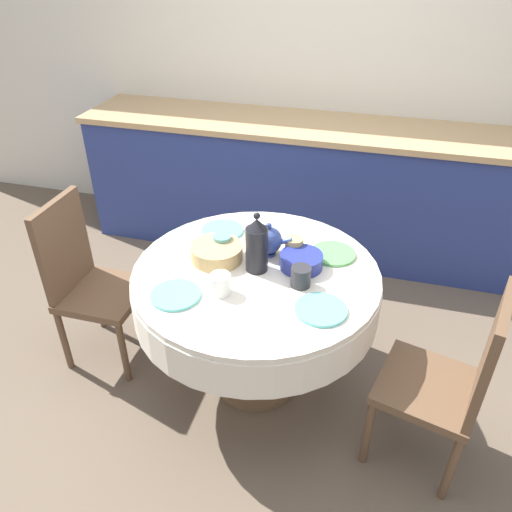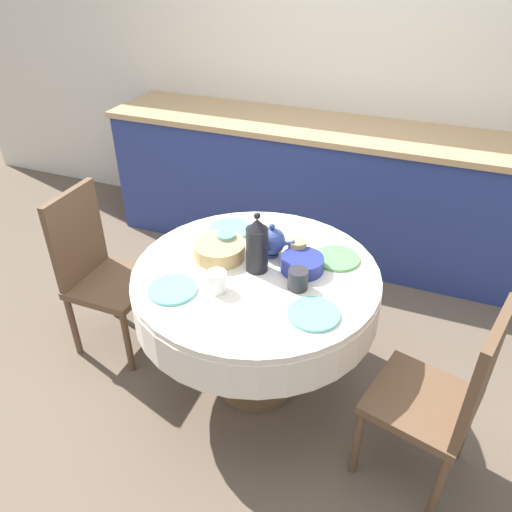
{
  "view_description": "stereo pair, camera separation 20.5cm",
  "coord_description": "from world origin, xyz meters",
  "views": [
    {
      "loc": [
        0.5,
        -1.81,
        2.04
      ],
      "look_at": [
        0.0,
        0.0,
        0.8
      ],
      "focal_mm": 35.0,
      "sensor_mm": 36.0,
      "label": 1
    },
    {
      "loc": [
        0.7,
        -1.75,
        2.04
      ],
      "look_at": [
        0.0,
        0.0,
        0.8
      ],
      "focal_mm": 35.0,
      "sensor_mm": 36.0,
      "label": 2
    }
  ],
  "objects": [
    {
      "name": "ground_plane",
      "position": [
        0.0,
        0.0,
        0.0
      ],
      "size": [
        12.0,
        12.0,
        0.0
      ],
      "primitive_type": "plane",
      "color": "brown"
    },
    {
      "name": "wall_back",
      "position": [
        0.0,
        1.79,
        1.3
      ],
      "size": [
        7.0,
        0.05,
        2.6
      ],
      "color": "silver",
      "rests_on": "ground_plane"
    },
    {
      "name": "kitchen_counter",
      "position": [
        0.0,
        1.46,
        0.47
      ],
      "size": [
        3.24,
        0.64,
        0.94
      ],
      "color": "navy",
      "rests_on": "ground_plane"
    },
    {
      "name": "dining_table",
      "position": [
        0.0,
        0.0,
        0.59
      ],
      "size": [
        1.15,
        1.15,
        0.72
      ],
      "color": "brown",
      "rests_on": "ground_plane"
    },
    {
      "name": "chair_left",
      "position": [
        0.89,
        -0.23,
        0.5
      ],
      "size": [
        0.49,
        0.49,
        0.93
      ],
      "rotation": [
        0.0,
        0.0,
        1.32
      ],
      "color": "brown",
      "rests_on": "ground_plane"
    },
    {
      "name": "chair_right",
      "position": [
        -0.92,
        -0.0,
        0.5
      ],
      "size": [
        0.4,
        0.4,
        0.93
      ],
      "rotation": [
        0.0,
        0.0,
        -1.57
      ],
      "color": "brown",
      "rests_on": "ground_plane"
    },
    {
      "name": "plate_near_left",
      "position": [
        -0.28,
        -0.28,
        0.73
      ],
      "size": [
        0.22,
        0.22,
        0.01
      ],
      "primitive_type": "cylinder",
      "color": "#60BCB7",
      "rests_on": "dining_table"
    },
    {
      "name": "cup_near_left",
      "position": [
        -0.1,
        -0.2,
        0.77
      ],
      "size": [
        0.09,
        0.09,
        0.09
      ],
      "primitive_type": "cylinder",
      "color": "white",
      "rests_on": "dining_table"
    },
    {
      "name": "plate_near_right",
      "position": [
        0.33,
        -0.21,
        0.73
      ],
      "size": [
        0.22,
        0.22,
        0.01
      ],
      "primitive_type": "cylinder",
      "color": "#60BCB7",
      "rests_on": "dining_table"
    },
    {
      "name": "cup_near_right",
      "position": [
        0.22,
        -0.06,
        0.77
      ],
      "size": [
        0.09,
        0.09,
        0.09
      ],
      "primitive_type": "cylinder",
      "color": "#28282D",
      "rests_on": "dining_table"
    },
    {
      "name": "plate_far_left",
      "position": [
        -0.26,
        0.29,
        0.73
      ],
      "size": [
        0.22,
        0.22,
        0.01
      ],
      "primitive_type": "cylinder",
      "color": "#60BCB7",
      "rests_on": "dining_table"
    },
    {
      "name": "cup_far_left",
      "position": [
        -0.2,
        0.11,
        0.77
      ],
      "size": [
        0.09,
        0.09,
        0.09
      ],
      "primitive_type": "cylinder",
      "color": "#5BA39E",
      "rests_on": "dining_table"
    },
    {
      "name": "plate_far_right",
      "position": [
        0.32,
        0.23,
        0.73
      ],
      "size": [
        0.22,
        0.22,
        0.01
      ],
      "primitive_type": "cylinder",
      "color": "#5BA85B",
      "rests_on": "dining_table"
    },
    {
      "name": "cup_far_right",
      "position": [
        0.14,
        0.18,
        0.77
      ],
      "size": [
        0.09,
        0.09,
        0.09
      ],
      "primitive_type": "cylinder",
      "color": "#DBB766",
      "rests_on": "dining_table"
    },
    {
      "name": "coffee_carafe",
      "position": [
        -0.0,
        0.01,
        0.85
      ],
      "size": [
        0.1,
        0.1,
        0.29
      ],
      "color": "black",
      "rests_on": "dining_table"
    },
    {
      "name": "teapot",
      "position": [
        0.02,
        0.15,
        0.8
      ],
      "size": [
        0.18,
        0.13,
        0.17
      ],
      "color": "#33478E",
      "rests_on": "dining_table"
    },
    {
      "name": "bread_basket",
      "position": [
        -0.2,
        0.04,
        0.76
      ],
      "size": [
        0.25,
        0.25,
        0.07
      ],
      "primitive_type": "cylinder",
      "color": "tan",
      "rests_on": "dining_table"
    },
    {
      "name": "fruit_bowl",
      "position": [
        0.19,
        0.08,
        0.76
      ],
      "size": [
        0.2,
        0.2,
        0.07
      ],
      "primitive_type": "cylinder",
      "color": "navy",
      "rests_on": "dining_table"
    }
  ]
}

